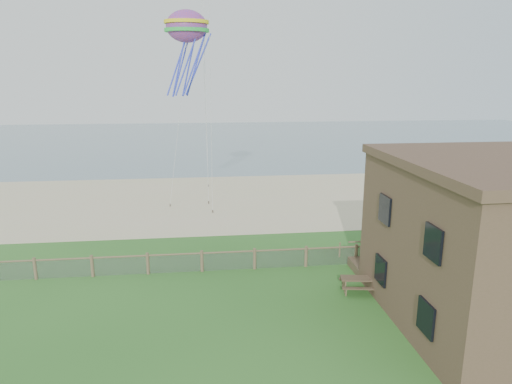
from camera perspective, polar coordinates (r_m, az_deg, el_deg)
The scene contains 7 objects.
ground at distance 21.27m, azimuth 1.75°, elevation -15.96°, with size 160.00×160.00×0.00m, color #295D1F.
sand_beach at distance 41.71m, azimuth -2.68°, elevation -0.89°, with size 72.00×20.00×0.02m, color #C4BA8E.
ocean at distance 84.97m, azimuth -4.83°, elevation 6.59°, with size 160.00×68.00×0.02m, color slate.
chainlink_fence at distance 26.39m, azimuth -0.17°, elevation -8.49°, with size 36.20×0.20×1.25m, color brown, non-canonical shape.
motel_deck at distance 29.94m, azimuth 25.88°, elevation -7.80°, with size 15.00×2.00×0.50m, color brown.
picnic_table at distance 24.40m, azimuth 12.65°, elevation -11.22°, with size 1.79×1.35×0.76m, color brown, non-canonical shape.
octopus_kite at distance 35.48m, azimuth -8.57°, elevation 17.03°, with size 3.27×2.31×6.73m, color red, non-canonical shape.
Camera 1 is at (-2.79, -18.26, 10.55)m, focal length 32.00 mm.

